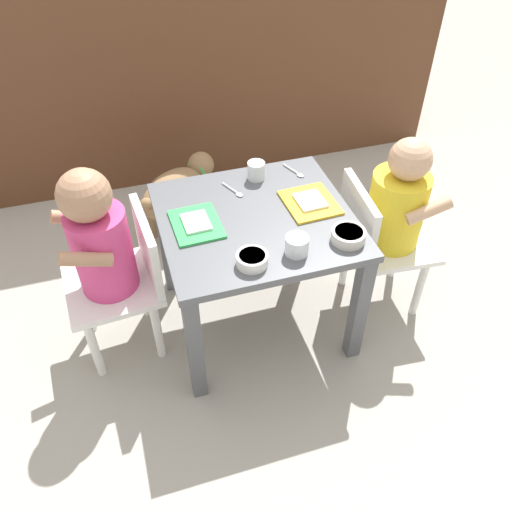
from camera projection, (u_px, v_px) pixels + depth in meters
name	position (u px, v px, depth m)	size (l,w,h in m)	color
ground_plane	(256.00, 316.00, 1.89)	(7.00, 7.00, 0.00)	#9E998E
kitchen_cabinet_back	(183.00, 67.00, 2.37)	(2.40, 0.35, 0.94)	#56331E
dining_table	(256.00, 237.00, 1.64)	(0.58, 0.55, 0.46)	#515459
seated_child_left	(105.00, 247.00, 1.52)	(0.30, 0.30, 0.70)	white
seated_child_right	(393.00, 210.00, 1.69)	(0.30, 0.30, 0.66)	white
dog	(177.00, 191.00, 2.14)	(0.38, 0.33, 0.29)	olive
food_tray_left	(196.00, 224.00, 1.55)	(0.15, 0.18, 0.02)	green
food_tray_right	(310.00, 202.00, 1.63)	(0.16, 0.18, 0.02)	gold
water_cup_left	(297.00, 246.00, 1.45)	(0.07, 0.07, 0.06)	white
water_cup_right	(256.00, 172.00, 1.72)	(0.06, 0.06, 0.06)	white
cereal_bowl_right_side	(252.00, 259.00, 1.42)	(0.09, 0.09, 0.03)	white
veggie_bowl_far	(348.00, 235.00, 1.49)	(0.10, 0.10, 0.03)	silver
spoon_by_left_tray	(295.00, 172.00, 1.76)	(0.05, 0.10, 0.01)	silver
spoon_by_right_tray	(234.00, 191.00, 1.68)	(0.05, 0.10, 0.01)	silver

